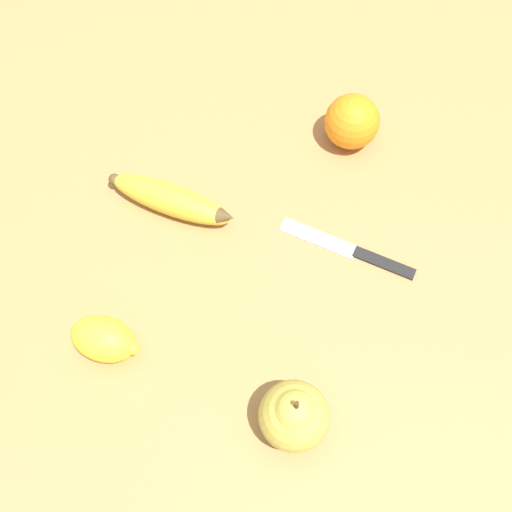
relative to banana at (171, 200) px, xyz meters
name	(u,v)px	position (x,y,z in m)	size (l,w,h in m)	color
ground_plane	(255,261)	(-0.07, 0.12, -0.02)	(3.00, 3.00, 0.00)	#A87A47
banana	(171,200)	(0.00, 0.00, 0.00)	(0.16, 0.16, 0.04)	gold
orange	(352,122)	(-0.28, -0.02, 0.02)	(0.08, 0.08, 0.08)	orange
pear	(294,415)	(-0.04, 0.34, 0.02)	(0.08, 0.08, 0.10)	#B7AD47
lemon	(104,339)	(0.14, 0.16, 0.01)	(0.10, 0.09, 0.06)	yellow
paring_knife	(351,249)	(-0.20, 0.16, -0.02)	(0.15, 0.15, 0.01)	silver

